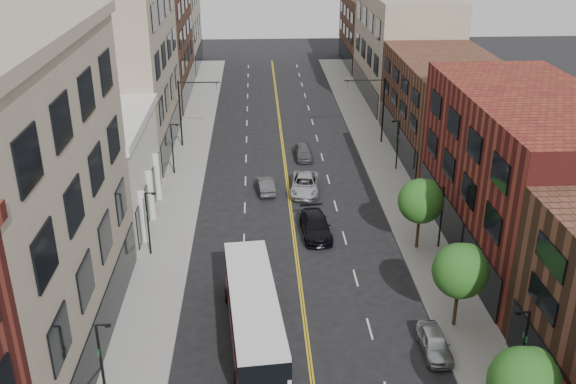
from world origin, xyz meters
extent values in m
cube|color=gray|center=(-10.00, 35.00, 0.07)|extent=(4.00, 110.00, 0.15)
cube|color=gray|center=(10.00, 35.00, 0.07)|extent=(4.00, 110.00, 0.15)
cube|color=silver|center=(-17.00, 31.00, 4.00)|extent=(10.00, 14.00, 8.00)
cube|color=gray|center=(-17.00, 48.00, 9.00)|extent=(10.00, 20.00, 18.00)
cube|color=#513220|center=(-17.00, 68.00, 7.50)|extent=(10.00, 20.00, 15.00)
cube|color=gray|center=(-17.00, 86.00, 10.00)|extent=(10.00, 16.00, 20.00)
cube|color=maroon|center=(17.00, 24.00, 6.00)|extent=(10.00, 22.00, 12.00)
cube|color=#513220|center=(17.00, 45.00, 5.00)|extent=(10.00, 20.00, 10.00)
cube|color=gray|center=(17.00, 66.00, 7.00)|extent=(10.00, 22.00, 14.00)
cube|color=#513220|center=(17.00, 86.00, 5.50)|extent=(10.00, 18.00, 11.00)
sphere|color=#1A5317|center=(9.30, 4.00, 4.04)|extent=(3.40, 3.40, 3.40)
sphere|color=#1A5317|center=(9.80, 4.40, 4.55)|extent=(2.04, 2.04, 2.04)
cylinder|color=black|center=(9.30, 14.00, 1.40)|extent=(0.22, 0.22, 2.50)
sphere|color=#1A5317|center=(9.30, 14.00, 4.04)|extent=(3.40, 3.40, 3.40)
sphere|color=#1A5317|center=(9.80, 14.40, 4.55)|extent=(2.04, 2.04, 2.04)
cylinder|color=black|center=(9.30, 24.00, 1.40)|extent=(0.22, 0.22, 2.50)
sphere|color=#1A5317|center=(9.30, 24.00, 4.04)|extent=(3.40, 3.40, 3.40)
sphere|color=#1A5317|center=(9.80, 24.40, 4.55)|extent=(2.04, 2.04, 2.04)
cylinder|color=black|center=(-11.00, 8.00, 2.65)|extent=(0.14, 0.14, 5.00)
cylinder|color=black|center=(-10.65, 8.00, 5.15)|extent=(0.70, 0.10, 0.10)
cube|color=black|center=(-10.40, 8.00, 5.10)|extent=(0.28, 0.14, 0.14)
cube|color=#19592D|center=(-11.00, 8.00, 3.55)|extent=(0.04, 0.55, 0.35)
cylinder|color=black|center=(-11.00, 24.00, 2.65)|extent=(0.14, 0.14, 5.00)
cylinder|color=black|center=(-10.65, 24.00, 5.15)|extent=(0.70, 0.10, 0.10)
cube|color=black|center=(-10.40, 24.00, 5.10)|extent=(0.28, 0.14, 0.14)
cube|color=#19592D|center=(-11.00, 24.00, 3.55)|extent=(0.04, 0.55, 0.35)
cylinder|color=black|center=(-11.00, 40.00, 2.65)|extent=(0.14, 0.14, 5.00)
cylinder|color=black|center=(-10.65, 40.00, 5.15)|extent=(0.70, 0.10, 0.10)
cube|color=black|center=(-10.40, 40.00, 5.10)|extent=(0.28, 0.14, 0.14)
cube|color=#19592D|center=(-11.00, 40.00, 3.55)|extent=(0.04, 0.55, 0.35)
cylinder|color=black|center=(11.00, 8.00, 2.65)|extent=(0.14, 0.14, 5.00)
cylinder|color=black|center=(10.65, 8.00, 5.15)|extent=(0.70, 0.10, 0.10)
cube|color=black|center=(10.40, 8.00, 5.10)|extent=(0.28, 0.14, 0.14)
cube|color=#19592D|center=(11.00, 8.00, 3.55)|extent=(0.04, 0.55, 0.35)
cylinder|color=black|center=(11.00, 24.00, 2.65)|extent=(0.14, 0.14, 5.00)
cylinder|color=black|center=(10.65, 24.00, 5.15)|extent=(0.70, 0.10, 0.10)
cube|color=black|center=(10.40, 24.00, 5.10)|extent=(0.28, 0.14, 0.14)
cube|color=#19592D|center=(11.00, 24.00, 3.55)|extent=(0.04, 0.55, 0.35)
cylinder|color=black|center=(11.00, 40.00, 2.65)|extent=(0.14, 0.14, 5.00)
cylinder|color=black|center=(10.65, 40.00, 5.15)|extent=(0.70, 0.10, 0.10)
cube|color=black|center=(10.40, 40.00, 5.10)|extent=(0.28, 0.14, 0.14)
cube|color=#19592D|center=(11.00, 40.00, 3.55)|extent=(0.04, 0.55, 0.35)
cylinder|color=black|center=(-11.00, 48.00, 3.75)|extent=(0.18, 0.18, 7.20)
cylinder|color=black|center=(-8.80, 48.00, 7.15)|extent=(4.40, 0.12, 0.12)
imported|color=black|center=(-7.00, 48.00, 6.75)|extent=(0.15, 0.18, 0.90)
cylinder|color=black|center=(11.00, 48.00, 3.75)|extent=(0.18, 0.18, 7.20)
cylinder|color=black|center=(8.80, 48.00, 7.15)|extent=(4.40, 0.12, 0.12)
imported|color=black|center=(7.00, 48.00, 6.75)|extent=(0.15, 0.18, 0.90)
cube|color=silver|center=(-3.22, 13.45, 1.74)|extent=(3.89, 12.87, 3.06)
cube|color=black|center=(-3.22, 13.45, 2.48)|extent=(3.94, 12.92, 1.11)
cube|color=#B3120C|center=(-3.22, 13.45, 1.43)|extent=(3.94, 12.92, 0.23)
cube|color=black|center=(-2.64, 7.12, 2.01)|extent=(2.32, 0.27, 1.69)
cylinder|color=black|center=(-4.23, 9.12, 0.51)|extent=(0.39, 1.04, 1.01)
cylinder|color=black|center=(-1.45, 9.37, 0.51)|extent=(0.39, 1.04, 1.01)
cylinder|color=black|center=(-5.00, 17.53, 0.51)|extent=(0.39, 1.04, 1.01)
cylinder|color=black|center=(-2.22, 17.79, 0.51)|extent=(0.39, 1.04, 1.01)
imported|color=#B1B2B9|center=(7.40, 11.54, 0.67)|extent=(1.60, 3.92, 1.33)
imported|color=#424246|center=(-2.10, 35.30, 0.66)|extent=(1.80, 4.11, 1.31)
imported|color=black|center=(1.73, 26.66, 0.79)|extent=(2.51, 5.53, 1.57)
imported|color=#BABCC3|center=(1.50, 35.13, 0.77)|extent=(3.15, 5.77, 1.53)
imported|color=#4E4D52|center=(1.99, 43.83, 0.72)|extent=(1.75, 4.27, 1.45)
camera|label=1|loc=(-2.78, -18.79, 24.18)|focal=40.00mm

